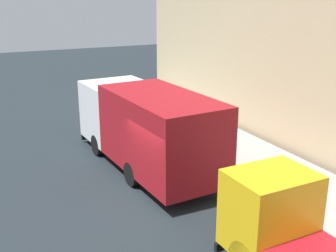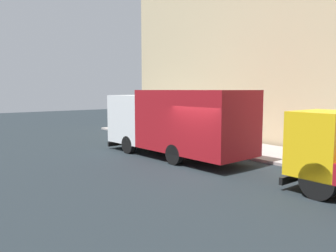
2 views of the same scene
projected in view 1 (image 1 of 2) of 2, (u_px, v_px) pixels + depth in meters
The scene contains 6 objects.
ground at pixel (156, 199), 13.89m from camera, with size 80.00×80.00×0.00m, color #1E262B.
sidewalk at pixel (272, 171), 15.88m from camera, with size 3.65×30.00×0.12m, color #A19996.
large_utility_truck at pixel (146, 125), 15.90m from camera, with size 3.10×8.05×3.14m.
small_flatbed_truck at pixel (298, 245), 9.32m from camera, with size 2.08×5.02×2.51m.
pedestrian_walking at pixel (188, 110), 20.30m from camera, with size 0.45×0.45×1.82m.
traffic_cone_orange at pixel (172, 122), 20.61m from camera, with size 0.49×0.49×0.70m, color orange.
Camera 1 is at (-5.12, -11.42, 6.50)m, focal length 44.97 mm.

